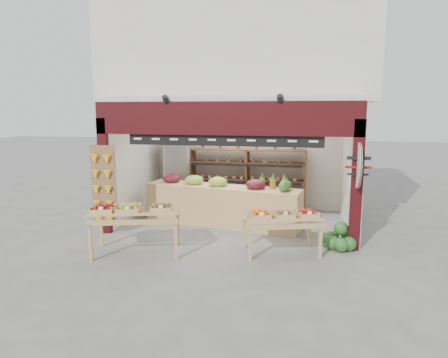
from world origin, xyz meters
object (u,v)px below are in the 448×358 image
watermelon_pile (339,239)px  display_table_left (130,211)px  mid_counter (221,204)px  display_table_right (282,216)px  cardboard_stack (184,209)px  back_shelving (247,166)px  refrigerator (180,173)px

watermelon_pile → display_table_left: bearing=-164.7°
mid_counter → display_table_right: (1.61, -1.71, 0.22)m
cardboard_stack → watermelon_pile: bearing=-22.3°
display_table_right → back_shelving: bearing=109.9°
back_shelving → mid_counter: back_shelving is taller
back_shelving → refrigerator: 2.01m
back_shelving → mid_counter: (-0.38, -1.67, -0.73)m
refrigerator → display_table_left: bearing=-88.3°
mid_counter → back_shelving: bearing=77.0°
refrigerator → watermelon_pile: bearing=-35.4°
refrigerator → cardboard_stack: refrigerator is taller
display_table_left → watermelon_pile: bearing=15.3°
display_table_left → watermelon_pile: size_ratio=2.66×
mid_counter → display_table_left: mid_counter is taller
cardboard_stack → mid_counter: size_ratio=0.27×
mid_counter → display_table_left: (-1.33, -2.31, 0.31)m
cardboard_stack → display_table_right: display_table_right is taller
cardboard_stack → watermelon_pile: size_ratio=1.47×
watermelon_pile → back_shelving: bearing=129.7°
refrigerator → display_table_left: size_ratio=1.04×
refrigerator → cardboard_stack: bearing=-70.4°
cardboard_stack → watermelon_pile: cardboard_stack is taller
cardboard_stack → display_table_left: 2.78m
display_table_left → mid_counter: bearing=60.0°
watermelon_pile → mid_counter: bearing=156.6°
cardboard_stack → display_table_right: (2.71, -2.11, 0.51)m
refrigerator → display_table_left: 3.97m
mid_counter → display_table_right: 2.36m
mid_counter → display_table_right: bearing=-46.8°
display_table_left → watermelon_pile: (4.09, 1.12, -0.66)m
display_table_left → watermelon_pile: display_table_left is taller
cardboard_stack → display_table_left: (-0.23, -2.70, 0.61)m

